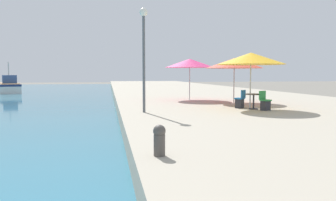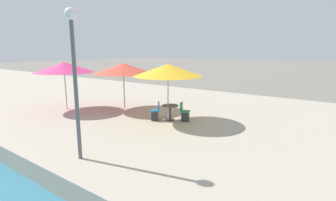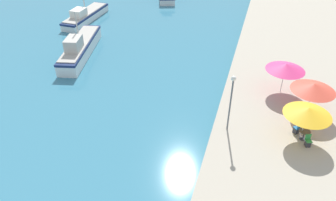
{
  "view_description": "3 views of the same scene",
  "coord_description": "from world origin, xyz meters",
  "px_view_note": "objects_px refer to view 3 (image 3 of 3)",
  "views": [
    {
      "loc": [
        -0.49,
        2.15,
        2.39
      ],
      "look_at": [
        1.5,
        13.04,
        1.49
      ],
      "focal_mm": 35.0,
      "sensor_mm": 36.0,
      "label": 1
    },
    {
      "loc": [
        -3.52,
        9.7,
        4.08
      ],
      "look_at": [
        6.26,
        16.97,
        1.69
      ],
      "focal_mm": 28.0,
      "sensor_mm": 36.0,
      "label": 2
    },
    {
      "loc": [
        2.31,
        -2.87,
        16.37
      ],
      "look_at": [
        -4.0,
        18.0,
        1.29
      ],
      "focal_mm": 35.0,
      "sensor_mm": 36.0,
      "label": 3
    }
  ],
  "objects_px": {
    "cafe_chair_left": "(297,130)",
    "lamppost": "(232,94)",
    "cafe_table": "(304,133)",
    "fishing_boat_far": "(85,16)",
    "cafe_umbrella_striped": "(286,67)",
    "fishing_boat_mid": "(80,47)",
    "cafe_umbrella_pink": "(308,111)",
    "cafe_umbrella_white": "(314,87)",
    "cafe_chair_right": "(308,142)"
  },
  "relations": [
    {
      "from": "cafe_umbrella_pink",
      "to": "cafe_umbrella_striped",
      "type": "bearing_deg",
      "value": 103.62
    },
    {
      "from": "cafe_chair_left",
      "to": "cafe_umbrella_striped",
      "type": "bearing_deg",
      "value": 62.55
    },
    {
      "from": "fishing_boat_mid",
      "to": "fishing_boat_far",
      "type": "relative_size",
      "value": 1.14
    },
    {
      "from": "cafe_umbrella_pink",
      "to": "cafe_chair_left",
      "type": "distance_m",
      "value": 2.2
    },
    {
      "from": "lamppost",
      "to": "cafe_umbrella_striped",
      "type": "bearing_deg",
      "value": 60.36
    },
    {
      "from": "cafe_umbrella_striped",
      "to": "cafe_chair_left",
      "type": "height_order",
      "value": "cafe_umbrella_striped"
    },
    {
      "from": "fishing_boat_far",
      "to": "cafe_chair_left",
      "type": "distance_m",
      "value": 31.8
    },
    {
      "from": "lamppost",
      "to": "fishing_boat_far",
      "type": "bearing_deg",
      "value": 140.08
    },
    {
      "from": "cafe_umbrella_white",
      "to": "cafe_chair_right",
      "type": "relative_size",
      "value": 3.7
    },
    {
      "from": "cafe_umbrella_striped",
      "to": "lamppost",
      "type": "bearing_deg",
      "value": -119.64
    },
    {
      "from": "fishing_boat_mid",
      "to": "cafe_chair_right",
      "type": "distance_m",
      "value": 24.59
    },
    {
      "from": "fishing_boat_mid",
      "to": "cafe_chair_right",
      "type": "bearing_deg",
      "value": -34.31
    },
    {
      "from": "cafe_umbrella_pink",
      "to": "cafe_umbrella_white",
      "type": "relative_size",
      "value": 0.97
    },
    {
      "from": "cafe_umbrella_striped",
      "to": "cafe_chair_left",
      "type": "distance_m",
      "value": 6.06
    },
    {
      "from": "fishing_boat_far",
      "to": "cafe_table",
      "type": "height_order",
      "value": "fishing_boat_far"
    },
    {
      "from": "cafe_umbrella_white",
      "to": "cafe_chair_left",
      "type": "height_order",
      "value": "cafe_umbrella_white"
    },
    {
      "from": "cafe_table",
      "to": "cafe_chair_left",
      "type": "distance_m",
      "value": 0.75
    },
    {
      "from": "cafe_umbrella_white",
      "to": "cafe_umbrella_striped",
      "type": "relative_size",
      "value": 1.03
    },
    {
      "from": "fishing_boat_far",
      "to": "cafe_umbrella_white",
      "type": "xyz_separation_m",
      "value": [
        27.57,
        -14.25,
        2.28
      ]
    },
    {
      "from": "fishing_boat_far",
      "to": "cafe_table",
      "type": "xyz_separation_m",
      "value": [
        27.17,
        -17.81,
        0.47
      ]
    },
    {
      "from": "fishing_boat_mid",
      "to": "lamppost",
      "type": "distance_m",
      "value": 19.53
    },
    {
      "from": "fishing_boat_mid",
      "to": "cafe_table",
      "type": "relative_size",
      "value": 12.93
    },
    {
      "from": "cafe_table",
      "to": "lamppost",
      "type": "height_order",
      "value": "lamppost"
    },
    {
      "from": "cafe_chair_right",
      "to": "lamppost",
      "type": "relative_size",
      "value": 0.2
    },
    {
      "from": "cafe_umbrella_pink",
      "to": "cafe_umbrella_striped",
      "type": "height_order",
      "value": "cafe_umbrella_pink"
    },
    {
      "from": "cafe_chair_left",
      "to": "lamppost",
      "type": "xyz_separation_m",
      "value": [
        -4.92,
        -0.98,
        2.77
      ]
    },
    {
      "from": "cafe_umbrella_striped",
      "to": "cafe_table",
      "type": "distance_m",
      "value": 6.61
    },
    {
      "from": "fishing_boat_far",
      "to": "cafe_chair_left",
      "type": "height_order",
      "value": "fishing_boat_far"
    },
    {
      "from": "cafe_chair_left",
      "to": "lamppost",
      "type": "distance_m",
      "value": 5.73
    },
    {
      "from": "cafe_umbrella_striped",
      "to": "fishing_boat_far",
      "type": "bearing_deg",
      "value": 155.37
    },
    {
      "from": "cafe_table",
      "to": "fishing_boat_far",
      "type": "bearing_deg",
      "value": 146.76
    },
    {
      "from": "cafe_umbrella_white",
      "to": "cafe_chair_right",
      "type": "xyz_separation_m",
      "value": [
        -0.14,
        -4.23,
        -2.02
      ]
    },
    {
      "from": "cafe_umbrella_pink",
      "to": "cafe_umbrella_striped",
      "type": "distance_m",
      "value": 6.3
    },
    {
      "from": "cafe_umbrella_white",
      "to": "cafe_table",
      "type": "relative_size",
      "value": 4.21
    },
    {
      "from": "fishing_boat_mid",
      "to": "cafe_umbrella_striped",
      "type": "relative_size",
      "value": 3.16
    },
    {
      "from": "cafe_umbrella_pink",
      "to": "cafe_table",
      "type": "height_order",
      "value": "cafe_umbrella_pink"
    },
    {
      "from": "cafe_umbrella_pink",
      "to": "fishing_boat_far",
      "type": "bearing_deg",
      "value": 146.57
    },
    {
      "from": "fishing_boat_far",
      "to": "cafe_table",
      "type": "distance_m",
      "value": 32.49
    },
    {
      "from": "fishing_boat_far",
      "to": "cafe_umbrella_pink",
      "type": "height_order",
      "value": "fishing_boat_far"
    },
    {
      "from": "cafe_chair_right",
      "to": "fishing_boat_mid",
      "type": "bearing_deg",
      "value": -42.82
    },
    {
      "from": "cafe_umbrella_white",
      "to": "lamppost",
      "type": "distance_m",
      "value": 7.06
    },
    {
      "from": "cafe_umbrella_white",
      "to": "cafe_umbrella_striped",
      "type": "height_order",
      "value": "cafe_umbrella_striped"
    },
    {
      "from": "cafe_table",
      "to": "cafe_chair_left",
      "type": "height_order",
      "value": "cafe_chair_left"
    },
    {
      "from": "cafe_umbrella_pink",
      "to": "cafe_chair_left",
      "type": "height_order",
      "value": "cafe_umbrella_pink"
    },
    {
      "from": "cafe_umbrella_pink",
      "to": "cafe_umbrella_white",
      "type": "distance_m",
      "value": 3.61
    },
    {
      "from": "fishing_boat_mid",
      "to": "cafe_chair_left",
      "type": "relative_size",
      "value": 11.36
    },
    {
      "from": "fishing_boat_far",
      "to": "cafe_umbrella_striped",
      "type": "height_order",
      "value": "fishing_boat_far"
    },
    {
      "from": "fishing_boat_far",
      "to": "lamppost",
      "type": "relative_size",
      "value": 2.0
    },
    {
      "from": "fishing_boat_far",
      "to": "cafe_umbrella_pink",
      "type": "bearing_deg",
      "value": -31.71
    },
    {
      "from": "fishing_boat_far",
      "to": "cafe_table",
      "type": "bearing_deg",
      "value": -31.53
    }
  ]
}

